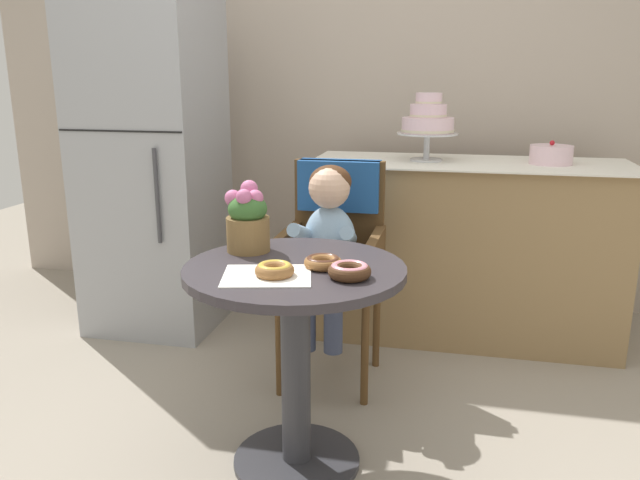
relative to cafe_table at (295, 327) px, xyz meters
name	(u,v)px	position (x,y,z in m)	size (l,w,h in m)	color
ground_plane	(297,462)	(0.00, 0.00, -0.51)	(8.00, 8.00, 0.00)	gray
back_wall	(376,69)	(0.00, 1.85, 0.84)	(4.80, 0.10, 2.70)	#B2A393
cafe_table	(295,327)	(0.00, 0.00, 0.00)	(0.72, 0.72, 0.72)	#332D33
wicker_chair	(335,235)	(-0.01, 0.73, 0.13)	(0.42, 0.45, 0.95)	brown
seated_child	(328,235)	(-0.01, 0.57, 0.17)	(0.27, 0.32, 0.73)	#8CADCC
paper_napkin	(267,276)	(-0.05, -0.12, 0.21)	(0.27, 0.22, 0.00)	white
donut_front	(323,261)	(0.09, 0.00, 0.23)	(0.12, 0.12, 0.04)	#936033
donut_mid	(275,269)	(-0.03, -0.12, 0.23)	(0.12, 0.12, 0.04)	#936033
donut_side	(350,270)	(0.19, -0.08, 0.24)	(0.13, 0.13, 0.04)	#4C2D19
flower_vase	(248,220)	(-0.20, 0.14, 0.32)	(0.16, 0.15, 0.24)	brown
display_counter	(465,249)	(0.55, 1.30, -0.05)	(1.56, 0.62, 0.90)	#93754C
tiered_cake_stand	(428,121)	(0.34, 1.30, 0.59)	(0.30, 0.30, 0.33)	silver
round_layer_cake	(551,155)	(0.93, 1.31, 0.44)	(0.20, 0.20, 0.11)	silver
refrigerator	(153,168)	(-1.05, 1.10, 0.34)	(0.64, 0.63, 1.70)	#9EA0A5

